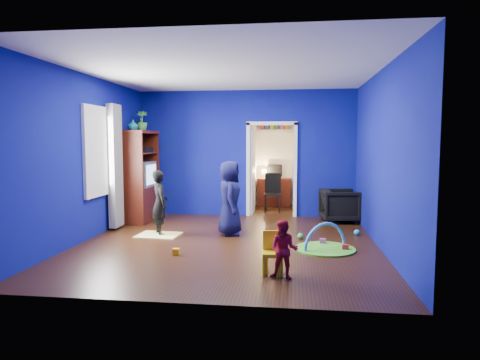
# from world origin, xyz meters

# --- Properties ---
(floor) EXTENTS (5.00, 5.50, 0.01)m
(floor) POSITION_xyz_m (0.00, 0.00, 0.00)
(floor) COLOR black
(floor) RESTS_ON ground
(ceiling) EXTENTS (5.00, 5.50, 0.01)m
(ceiling) POSITION_xyz_m (0.00, 0.00, 2.90)
(ceiling) COLOR white
(ceiling) RESTS_ON wall_back
(wall_back) EXTENTS (5.00, 0.02, 2.90)m
(wall_back) POSITION_xyz_m (0.00, 2.75, 1.45)
(wall_back) COLOR #0B0B7F
(wall_back) RESTS_ON floor
(wall_front) EXTENTS (5.00, 0.02, 2.90)m
(wall_front) POSITION_xyz_m (0.00, -2.75, 1.45)
(wall_front) COLOR #0B0B7F
(wall_front) RESTS_ON floor
(wall_left) EXTENTS (0.02, 5.50, 2.90)m
(wall_left) POSITION_xyz_m (-2.50, 0.00, 1.45)
(wall_left) COLOR #0B0B7F
(wall_left) RESTS_ON floor
(wall_right) EXTENTS (0.02, 5.50, 2.90)m
(wall_right) POSITION_xyz_m (2.50, 0.00, 1.45)
(wall_right) COLOR #0B0B7F
(wall_right) RESTS_ON floor
(alcove) EXTENTS (1.00, 1.75, 2.50)m
(alcove) POSITION_xyz_m (0.60, 3.62, 1.25)
(alcove) COLOR silver
(alcove) RESTS_ON floor
(armchair) EXTENTS (0.87, 0.85, 0.71)m
(armchair) POSITION_xyz_m (2.10, 2.20, 0.35)
(armchair) COLOR black
(armchair) RESTS_ON floor
(child_black) EXTENTS (0.48, 0.53, 1.20)m
(child_black) POSITION_xyz_m (-1.35, 0.47, 0.60)
(child_black) COLOR black
(child_black) RESTS_ON floor
(child_navy) EXTENTS (0.53, 0.73, 1.38)m
(child_navy) POSITION_xyz_m (-0.06, 0.66, 0.69)
(child_navy) COLOR #0F163A
(child_navy) RESTS_ON floor
(toddler_red) EXTENTS (0.41, 0.34, 0.75)m
(toddler_red) POSITION_xyz_m (0.99, -1.80, 0.38)
(toddler_red) COLOR #B61713
(toddler_red) RESTS_ON floor
(vase) EXTENTS (0.28, 0.28, 0.23)m
(vase) POSITION_xyz_m (-2.22, 1.50, 2.07)
(vase) COLOR #0C5467
(vase) RESTS_ON tv_armoire
(potted_plant) EXTENTS (0.31, 0.31, 0.45)m
(potted_plant) POSITION_xyz_m (-2.22, 2.02, 2.18)
(potted_plant) COLOR #378C33
(potted_plant) RESTS_ON tv_armoire
(tv_armoire) EXTENTS (0.58, 1.14, 1.96)m
(tv_armoire) POSITION_xyz_m (-2.22, 1.80, 0.98)
(tv_armoire) COLOR #3A1609
(tv_armoire) RESTS_ON floor
(crt_tv) EXTENTS (0.46, 0.70, 0.54)m
(crt_tv) POSITION_xyz_m (-2.18, 1.80, 1.02)
(crt_tv) COLOR silver
(crt_tv) RESTS_ON tv_armoire
(yellow_blanket) EXTENTS (0.79, 0.65, 0.03)m
(yellow_blanket) POSITION_xyz_m (-1.35, 0.37, 0.01)
(yellow_blanket) COLOR #F2E07A
(yellow_blanket) RESTS_ON floor
(hopper_ball) EXTENTS (0.37, 0.37, 0.37)m
(hopper_ball) POSITION_xyz_m (-0.11, 0.91, 0.19)
(hopper_ball) COLOR yellow
(hopper_ball) RESTS_ON floor
(kid_chair) EXTENTS (0.31, 0.31, 0.50)m
(kid_chair) POSITION_xyz_m (0.84, -1.60, 0.25)
(kid_chair) COLOR yellow
(kid_chair) RESTS_ON floor
(play_mat) EXTENTS (0.96, 0.96, 0.03)m
(play_mat) POSITION_xyz_m (1.62, -0.25, 0.01)
(play_mat) COLOR #2F9521
(play_mat) RESTS_ON floor
(toy_arch) EXTENTS (0.72, 0.55, 0.86)m
(toy_arch) POSITION_xyz_m (1.62, -0.25, 0.02)
(toy_arch) COLOR #3F8CD8
(toy_arch) RESTS_ON floor
(window_left) EXTENTS (0.03, 0.95, 1.55)m
(window_left) POSITION_xyz_m (-2.48, 0.35, 1.55)
(window_left) COLOR white
(window_left) RESTS_ON wall_left
(curtain) EXTENTS (0.14, 0.42, 2.40)m
(curtain) POSITION_xyz_m (-2.37, 0.90, 1.25)
(curtain) COLOR slate
(curtain) RESTS_ON floor
(doorway) EXTENTS (1.16, 0.10, 2.10)m
(doorway) POSITION_xyz_m (0.60, 2.75, 1.05)
(doorway) COLOR white
(doorway) RESTS_ON floor
(study_desk) EXTENTS (0.88, 0.44, 0.75)m
(study_desk) POSITION_xyz_m (0.60, 4.26, 0.38)
(study_desk) COLOR #3D140A
(study_desk) RESTS_ON floor
(desk_monitor) EXTENTS (0.40, 0.05, 0.32)m
(desk_monitor) POSITION_xyz_m (0.60, 4.38, 0.95)
(desk_monitor) COLOR black
(desk_monitor) RESTS_ON study_desk
(desk_lamp) EXTENTS (0.14, 0.14, 0.14)m
(desk_lamp) POSITION_xyz_m (0.32, 4.32, 0.93)
(desk_lamp) COLOR #FFD88C
(desk_lamp) RESTS_ON study_desk
(folding_chair) EXTENTS (0.40, 0.40, 0.92)m
(folding_chair) POSITION_xyz_m (0.60, 3.30, 0.46)
(folding_chair) COLOR black
(folding_chair) RESTS_ON floor
(book_shelf) EXTENTS (0.88, 0.24, 0.04)m
(book_shelf) POSITION_xyz_m (0.60, 4.37, 2.02)
(book_shelf) COLOR white
(book_shelf) RESTS_ON study_desk
(toy_0) EXTENTS (0.10, 0.08, 0.10)m
(toy_0) POSITION_xyz_m (1.93, -0.27, 0.05)
(toy_0) COLOR red
(toy_0) RESTS_ON floor
(toy_1) EXTENTS (0.11, 0.11, 0.11)m
(toy_1) POSITION_xyz_m (2.28, 0.91, 0.06)
(toy_1) COLOR #29B0E9
(toy_1) RESTS_ON floor
(toy_2) EXTENTS (0.10, 0.08, 0.10)m
(toy_2) POSITION_xyz_m (-0.67, -0.85, 0.05)
(toy_2) COLOR #FEB40D
(toy_2) RESTS_ON floor
(toy_3) EXTENTS (0.11, 0.11, 0.11)m
(toy_3) POSITION_xyz_m (1.24, 0.46, 0.06)
(toy_3) COLOR green
(toy_3) RESTS_ON floor
(toy_4) EXTENTS (0.10, 0.08, 0.10)m
(toy_4) POSITION_xyz_m (1.60, 0.09, 0.05)
(toy_4) COLOR #B9458A
(toy_4) RESTS_ON floor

